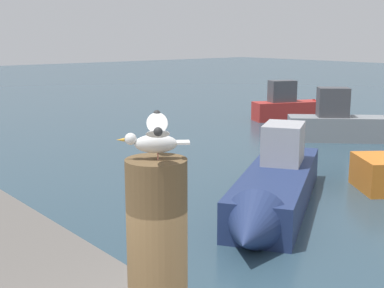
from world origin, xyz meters
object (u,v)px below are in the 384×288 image
boat_red (293,107)px  seagull (155,137)px  mooring_post (157,252)px  boat_navy (273,190)px  boat_grey (348,124)px

boat_red → seagull: bearing=-52.9°
mooring_post → boat_navy: (-4.37, 5.97, -1.79)m
mooring_post → boat_navy: 7.61m
seagull → boat_grey: 15.57m
boat_navy → boat_red: bearing=127.8°
seagull → boat_navy: bearing=126.1°
seagull → boat_grey: size_ratio=0.16×
mooring_post → boat_grey: size_ratio=0.30×
mooring_post → boat_navy: size_ratio=0.19×
seagull → boat_grey: bearing=119.7°
mooring_post → boat_navy: mooring_post is taller
boat_red → boat_grey: bearing=-27.3°
boat_navy → mooring_post: bearing=-53.8°
boat_red → boat_grey: boat_grey is taller
boat_red → boat_grey: 4.60m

